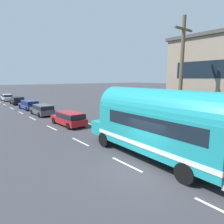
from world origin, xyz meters
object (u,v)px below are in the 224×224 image
object	(u,v)px
car_lead	(69,118)
car_fifth	(7,97)
car_third	(29,104)
utility_pole	(181,83)
car_fourth	(17,100)
car_second	(43,109)
painted_bus	(164,122)

from	to	relation	value
car_lead	car_fifth	distance (m)	28.58
car_third	car_lead	bearing A→B (deg)	-90.22
utility_pole	car_fourth	world-z (taller)	utility_pole
utility_pole	car_lead	world-z (taller)	utility_pole
car_lead	car_fourth	xyz separation A→B (m)	(0.20, 20.94, -0.01)
car_lead	utility_pole	bearing A→B (deg)	-75.91
car_lead	car_third	size ratio (longest dim) A/B	0.99
car_fourth	utility_pole	bearing A→B (deg)	-85.53
car_fourth	car_lead	bearing A→B (deg)	-90.55
car_second	car_fourth	size ratio (longest dim) A/B	0.99
painted_bus	car_third	bearing A→B (deg)	90.01
painted_bus	car_lead	size ratio (longest dim) A/B	2.33
car_second	car_fifth	distance (m)	21.31
utility_pole	car_fourth	bearing A→B (deg)	94.47
car_fifth	utility_pole	bearing A→B (deg)	-86.17
car_fifth	car_second	bearing A→B (deg)	-90.33
painted_bus	car_fourth	xyz separation A→B (m)	(0.15, 32.30, -1.52)
car_third	car_fifth	distance (m)	15.23
painted_bus	car_lead	world-z (taller)	painted_bus
car_lead	car_fifth	world-z (taller)	same
car_third	car_fourth	size ratio (longest dim) A/B	1.09
car_lead	car_fourth	bearing A→B (deg)	89.45
car_lead	car_second	size ratio (longest dim) A/B	1.08
painted_bus	car_third	world-z (taller)	painted_bus
car_second	car_third	world-z (taller)	same
utility_pole	car_lead	bearing A→B (deg)	104.09
car_lead	painted_bus	bearing A→B (deg)	-89.72
car_third	car_fourth	distance (m)	7.59
car_lead	car_third	xyz separation A→B (m)	(0.05, 13.35, 0.00)
car_third	car_fifth	size ratio (longest dim) A/B	1.04
car_second	painted_bus	bearing A→B (deg)	-89.57
car_fourth	car_fifth	bearing A→B (deg)	91.21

